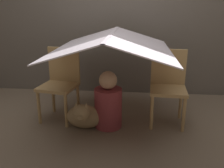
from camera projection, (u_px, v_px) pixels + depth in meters
ground_plane at (111, 127)px, 2.82m from camera, size 8.80×8.80×0.00m
wall_back at (119, 9)px, 3.57m from camera, size 7.00×0.05×2.50m
chair_left at (61, 81)px, 2.94m from camera, size 0.46×0.46×0.84m
chair_right at (168, 84)px, 2.83m from camera, size 0.42×0.42×0.84m
sheet_canopy at (112, 42)px, 2.67m from camera, size 1.26×1.51×0.20m
person_front at (108, 104)px, 2.75m from camera, size 0.30×0.30×0.64m
dog at (84, 116)px, 2.71m from camera, size 0.41×0.37×0.36m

